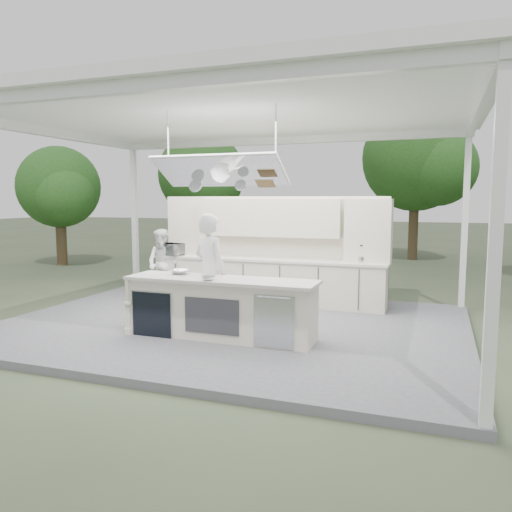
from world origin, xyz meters
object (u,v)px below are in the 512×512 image
at_px(back_counter, 266,280).
at_px(sous_chef, 163,264).
at_px(head_chef, 210,271).
at_px(demo_island, 220,308).

relative_size(back_counter, sous_chef, 3.30).
height_order(back_counter, head_chef, head_chef).
bearing_deg(head_chef, back_counter, -70.46).
height_order(demo_island, back_counter, same).
xyz_separation_m(back_counter, head_chef, (-0.20, -2.34, 0.50)).
distance_m(back_counter, sous_chef, 2.35).
distance_m(demo_island, back_counter, 2.82).
distance_m(demo_island, sous_chef, 3.51).
xyz_separation_m(demo_island, head_chef, (-0.38, 0.47, 0.50)).
bearing_deg(sous_chef, back_counter, 13.42).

